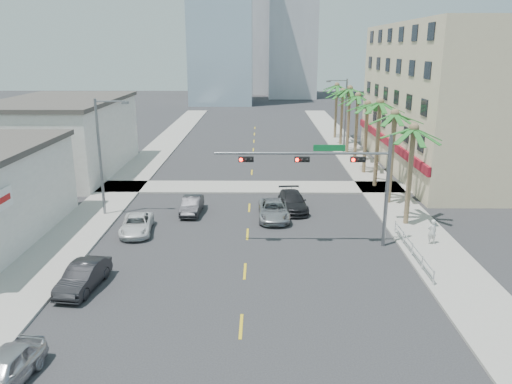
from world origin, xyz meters
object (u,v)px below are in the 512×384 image
car_lane_center (274,210)px  car_lane_right (293,201)px  car_lane_left (192,205)px  pedestrian (432,232)px  car_parked_near (3,371)px  car_parked_far (137,225)px  car_parked_mid (83,277)px  traffic_signal_mast (338,171)px

car_lane_center → car_lane_right: car_lane_right is taller
car_lane_left → pedestrian: (16.64, -6.55, 0.33)m
car_lane_right → pedestrian: pedestrian is taller
car_parked_near → car_lane_left: size_ratio=1.03×
car_parked_far → pedestrian: pedestrian is taller
car_parked_mid → car_parked_far: bearing=91.1°
car_lane_center → car_parked_mid: bearing=-132.8°
car_parked_near → car_parked_mid: bearing=95.3°
pedestrian → traffic_signal_mast: bearing=-6.0°
car_parked_near → car_lane_left: car_parked_near is taller
car_parked_near → car_lane_center: car_parked_near is taller
car_parked_mid → car_lane_center: (10.58, 11.62, -0.02)m
traffic_signal_mast → car_lane_center: (-3.86, 5.41, -4.37)m
car_parked_near → pedestrian: pedestrian is taller
car_lane_left → car_lane_center: 6.52m
car_parked_far → car_lane_left: car_lane_left is taller
car_parked_mid → car_parked_far: 8.53m
car_parked_near → car_lane_left: (4.45, 20.96, -0.04)m
pedestrian → car_parked_near: bearing=27.6°
traffic_signal_mast → car_parked_mid: 16.31m
traffic_signal_mast → car_parked_near: bearing=-135.8°
car_parked_near → pedestrian: size_ratio=2.47×
traffic_signal_mast → car_lane_right: (-2.28, 7.52, -4.35)m
car_lane_left → pedestrian: bearing=-19.8°
traffic_signal_mast → car_parked_near: traffic_signal_mast is taller
car_parked_near → car_lane_right: 25.14m
car_parked_mid → pedestrian: 21.74m
car_lane_center → car_lane_right: bearing=52.8°
traffic_signal_mast → car_lane_right: size_ratio=2.25×
car_lane_left → car_parked_near: bearing=-100.3°
car_parked_far → car_lane_right: car_lane_right is taller
car_parked_near → pedestrian: 25.54m
car_lane_left → car_lane_center: size_ratio=0.81×
traffic_signal_mast → car_parked_mid: (-14.44, -6.20, -4.35)m
car_parked_near → car_parked_mid: (0.28, 8.13, 0.00)m
car_lane_left → car_lane_center: bearing=-9.0°
car_parked_near → car_parked_far: car_parked_near is taller
car_lane_center → car_parked_near: bearing=-119.3°
car_lane_left → pedestrian: size_ratio=2.40×
car_parked_near → car_lane_right: car_lane_right is taller
car_parked_far → car_lane_center: car_lane_center is taller
traffic_signal_mast → car_parked_near: (-14.72, -14.33, -4.36)m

